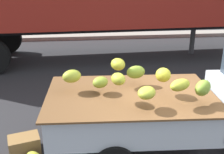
# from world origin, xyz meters

# --- Properties ---
(ground) EXTENTS (220.00, 220.00, 0.00)m
(ground) POSITION_xyz_m (0.00, 0.00, 0.00)
(ground) COLOR #28282B
(curb_strip) EXTENTS (80.00, 0.80, 0.16)m
(curb_strip) POSITION_xyz_m (0.00, 8.98, 0.08)
(curb_strip) COLOR gray
(curb_strip) RESTS_ON ground
(produce_crate) EXTENTS (0.60, 0.49, 0.29)m
(produce_crate) POSITION_xyz_m (-2.61, 0.31, 0.15)
(produce_crate) COLOR olive
(produce_crate) RESTS_ON ground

